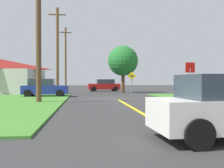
% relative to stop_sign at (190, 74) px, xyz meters
% --- Properties ---
extents(ground_plane, '(120.00, 120.00, 0.00)m').
position_rel_stop_sign_xyz_m(ground_plane, '(-5.24, 1.84, -1.97)').
color(ground_plane, '#343434').
extents(lane_stripe_center, '(0.20, 14.00, 0.01)m').
position_rel_stop_sign_xyz_m(lane_stripe_center, '(-5.24, -6.16, -1.97)').
color(lane_stripe_center, yellow).
rests_on(lane_stripe_center, ground).
extents(stop_sign, '(0.75, 0.11, 2.80)m').
position_rel_stop_sign_xyz_m(stop_sign, '(0.00, 0.00, 0.00)').
color(stop_sign, '#9EA0A8').
rests_on(stop_sign, ground).
extents(car_approaching_junction, '(4.40, 2.15, 1.62)m').
position_rel_stop_sign_xyz_m(car_approaching_junction, '(-5.10, 17.34, -1.17)').
color(car_approaching_junction, red).
rests_on(car_approaching_junction, ground).
extents(parked_car_near_building, '(3.96, 1.96, 1.62)m').
position_rel_stop_sign_xyz_m(parked_car_near_building, '(-11.35, 5.21, -1.17)').
color(parked_car_near_building, navy).
rests_on(parked_car_near_building, ground).
extents(utility_pole_near, '(1.78, 0.50, 8.48)m').
position_rel_stop_sign_xyz_m(utility_pole_near, '(-10.77, -1.27, 2.36)').
color(utility_pole_near, brown).
rests_on(utility_pole_near, ground).
extents(utility_pole_mid, '(1.80, 0.31, 9.15)m').
position_rel_stop_sign_xyz_m(utility_pole_mid, '(-10.64, 9.61, 2.71)').
color(utility_pole_mid, brown).
rests_on(utility_pole_mid, ground).
extents(utility_pole_far, '(1.78, 0.52, 9.23)m').
position_rel_stop_sign_xyz_m(utility_pole_far, '(-10.54, 20.48, 2.78)').
color(utility_pole_far, brown).
rests_on(utility_pole_far, ground).
extents(direction_sign, '(0.91, 0.09, 2.39)m').
position_rel_stop_sign_xyz_m(direction_sign, '(-2.85, 8.50, -0.49)').
color(direction_sign, slate).
rests_on(direction_sign, ground).
extents(oak_tree_left, '(3.60, 3.60, 5.62)m').
position_rel_stop_sign_xyz_m(oak_tree_left, '(-3.21, 12.49, 1.82)').
color(oak_tree_left, brown).
rests_on(oak_tree_left, ground).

